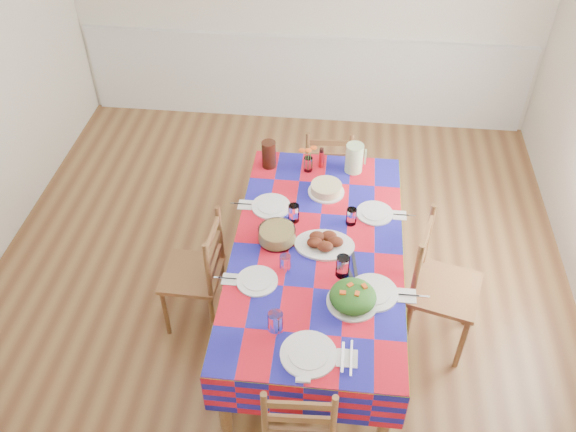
# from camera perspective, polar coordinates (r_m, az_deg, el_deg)

# --- Properties ---
(room) EXTENTS (4.58, 5.08, 2.78)m
(room) POSITION_cam_1_polar(r_m,az_deg,el_deg) (3.73, -1.54, 6.15)
(room) COLOR brown
(room) RESTS_ON ground
(wainscot) EXTENTS (4.41, 0.06, 0.92)m
(wainscot) POSITION_cam_1_polar(r_m,az_deg,el_deg) (6.29, 1.56, 12.91)
(wainscot) COLOR white
(wainscot) RESTS_ON room
(dining_table) EXTENTS (1.09, 2.03, 0.79)m
(dining_table) POSITION_cam_1_polar(r_m,az_deg,el_deg) (3.95, 2.74, -3.95)
(dining_table) COLOR brown
(dining_table) RESTS_ON room
(setting_near_head) EXTENTS (0.50, 0.34, 0.15)m
(setting_near_head) POSITION_cam_1_polar(r_m,az_deg,el_deg) (3.36, 0.92, -11.77)
(setting_near_head) COLOR white
(setting_near_head) RESTS_ON dining_table
(setting_left_near) EXTENTS (0.46, 0.27, 0.12)m
(setting_left_near) POSITION_cam_1_polar(r_m,az_deg,el_deg) (3.69, -2.03, -5.48)
(setting_left_near) COLOR white
(setting_left_near) RESTS_ON dining_table
(setting_left_far) EXTENTS (0.49, 0.29, 0.13)m
(setting_left_far) POSITION_cam_1_polar(r_m,az_deg,el_deg) (4.12, -0.93, 0.71)
(setting_left_far) COLOR white
(setting_left_far) RESTS_ON dining_table
(setting_right_near) EXTENTS (0.56, 0.32, 0.14)m
(setting_right_near) POSITION_cam_1_polar(r_m,az_deg,el_deg) (3.66, 7.03, -6.23)
(setting_right_near) COLOR white
(setting_right_near) RESTS_ON dining_table
(setting_right_far) EXTENTS (0.47, 0.27, 0.12)m
(setting_right_far) POSITION_cam_1_polar(r_m,az_deg,el_deg) (4.11, 7.42, 0.16)
(setting_right_far) COLOR white
(setting_right_far) RESTS_ON dining_table
(meat_platter) EXTENTS (0.39, 0.28, 0.08)m
(meat_platter) POSITION_cam_1_polar(r_m,az_deg,el_deg) (3.88, 3.43, -2.50)
(meat_platter) COLOR white
(meat_platter) RESTS_ON dining_table
(salad_platter) EXTENTS (0.30, 0.30, 0.13)m
(salad_platter) POSITION_cam_1_polar(r_m,az_deg,el_deg) (3.56, 6.09, -7.55)
(salad_platter) COLOR white
(salad_platter) RESTS_ON dining_table
(pasta_bowl) EXTENTS (0.24, 0.24, 0.09)m
(pasta_bowl) POSITION_cam_1_polar(r_m,az_deg,el_deg) (3.91, -1.04, -1.77)
(pasta_bowl) COLOR white
(pasta_bowl) RESTS_ON dining_table
(cake) EXTENTS (0.26, 0.26, 0.07)m
(cake) POSITION_cam_1_polar(r_m,az_deg,el_deg) (4.28, 3.60, 2.56)
(cake) COLOR white
(cake) RESTS_ON dining_table
(serving_utensils) EXTENTS (0.16, 0.36, 0.01)m
(serving_utensils) POSITION_cam_1_polar(r_m,az_deg,el_deg) (3.82, 5.72, -4.18)
(serving_utensils) COLOR black
(serving_utensils) RESTS_ON dining_table
(flower_vase) EXTENTS (0.13, 0.11, 0.21)m
(flower_vase) POSITION_cam_1_polar(r_m,az_deg,el_deg) (4.45, 1.90, 5.20)
(flower_vase) COLOR white
(flower_vase) RESTS_ON dining_table
(hot_sauce) EXTENTS (0.04, 0.04, 0.16)m
(hot_sauce) POSITION_cam_1_polar(r_m,az_deg,el_deg) (4.49, 3.13, 5.49)
(hot_sauce) COLOR red
(hot_sauce) RESTS_ON dining_table
(green_pitcher) EXTENTS (0.13, 0.13, 0.22)m
(green_pitcher) POSITION_cam_1_polar(r_m,az_deg,el_deg) (4.46, 6.22, 5.41)
(green_pitcher) COLOR #C5EDA7
(green_pitcher) RESTS_ON dining_table
(tea_pitcher) EXTENTS (0.10, 0.10, 0.21)m
(tea_pitcher) POSITION_cam_1_polar(r_m,az_deg,el_deg) (4.48, -1.80, 5.79)
(tea_pitcher) COLOR black
(tea_pitcher) RESTS_ON dining_table
(name_card) EXTENTS (0.08, 0.02, 0.02)m
(name_card) POSITION_cam_1_polar(r_m,az_deg,el_deg) (3.26, 1.42, -15.12)
(name_card) COLOR white
(name_card) RESTS_ON dining_table
(chair_far) EXTENTS (0.41, 0.39, 0.89)m
(chair_far) POSITION_cam_1_polar(r_m,az_deg,el_deg) (5.08, 3.71, 4.30)
(chair_far) COLOR brown
(chair_far) RESTS_ON room
(chair_left) EXTENTS (0.40, 0.42, 0.93)m
(chair_left) POSITION_cam_1_polar(r_m,az_deg,el_deg) (4.23, -8.44, -5.38)
(chair_left) COLOR brown
(chair_left) RESTS_ON room
(chair_right) EXTENTS (0.53, 0.54, 1.02)m
(chair_right) POSITION_cam_1_polar(r_m,az_deg,el_deg) (4.16, 13.90, -6.50)
(chair_right) COLOR brown
(chair_right) RESTS_ON room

